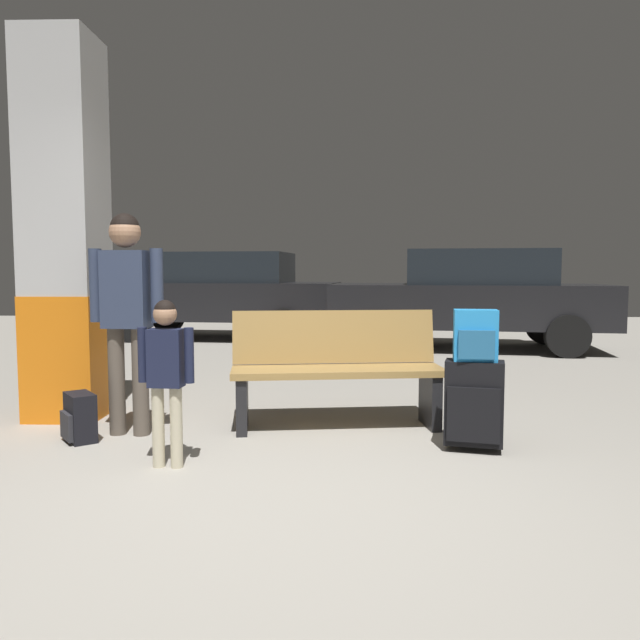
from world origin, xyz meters
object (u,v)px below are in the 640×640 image
(parked_car_far, at_px, (223,293))
(child, at_px, (166,365))
(parked_car_near, at_px, (470,296))
(backpack_dark_floor, at_px, (79,418))
(structural_pillar, at_px, (65,231))
(suitcase, at_px, (474,403))
(bench, at_px, (336,369))
(backpack_bright, at_px, (475,336))
(adult, at_px, (127,299))

(parked_car_far, bearing_deg, child, -82.15)
(parked_car_near, bearing_deg, backpack_dark_floor, -126.05)
(structural_pillar, relative_size, suitcase, 5.06)
(structural_pillar, xyz_separation_m, suitcase, (3.11, -0.88, -1.20))
(suitcase, bearing_deg, structural_pillar, 164.20)
(bench, relative_size, child, 1.61)
(bench, bearing_deg, backpack_bright, -34.56)
(adult, height_order, backpack_dark_floor, adult)
(backpack_dark_floor, xyz_separation_m, parked_car_near, (3.84, 5.27, 0.64))
(structural_pillar, xyz_separation_m, child, (1.16, -1.28, -0.88))
(bench, bearing_deg, adult, -168.77)
(adult, height_order, parked_car_far, adult)
(suitcase, xyz_separation_m, parked_car_near, (1.11, 5.42, 0.48))
(backpack_bright, height_order, adult, adult)
(bench, distance_m, backpack_dark_floor, 1.89)
(parked_car_near, bearing_deg, parked_car_far, 161.75)
(bench, relative_size, adult, 1.03)
(bench, bearing_deg, parked_car_near, 67.04)
(backpack_dark_floor, xyz_separation_m, parked_car_far, (-0.21, 6.61, 0.64))
(structural_pillar, bearing_deg, backpack_bright, -15.81)
(structural_pillar, bearing_deg, child, -47.85)
(adult, bearing_deg, backpack_dark_floor, -148.25)
(bench, distance_m, parked_car_near, 5.22)
(structural_pillar, xyz_separation_m, parked_car_near, (4.22, 4.54, -0.71))
(backpack_bright, xyz_separation_m, backpack_dark_floor, (-2.73, 0.15, -0.60))
(structural_pillar, distance_m, backpack_bright, 3.32)
(structural_pillar, relative_size, child, 2.98)
(parked_car_far, bearing_deg, backpack_bright, -66.52)
(parked_car_far, height_order, parked_car_near, same)
(suitcase, distance_m, parked_car_near, 5.56)
(suitcase, relative_size, child, 0.59)
(bench, distance_m, backpack_bright, 1.16)
(adult, bearing_deg, structural_pillar, 140.91)
(backpack_dark_floor, bearing_deg, parked_car_far, 91.80)
(child, distance_m, parked_car_near, 6.58)
(bench, xyz_separation_m, suitcase, (0.92, -0.63, -0.12))
(backpack_bright, height_order, parked_car_far, parked_car_far)
(backpack_bright, distance_m, child, 1.99)
(backpack_bright, height_order, parked_car_near, parked_car_near)
(suitcase, xyz_separation_m, backpack_bright, (0.00, -0.00, 0.45))
(child, relative_size, parked_car_near, 0.24)
(parked_car_near, bearing_deg, structural_pillar, -132.89)
(bench, height_order, suitcase, bench)
(bench, xyz_separation_m, adult, (-1.52, -0.30, 0.55))
(suitcase, xyz_separation_m, parked_car_far, (-2.93, 6.76, 0.48))
(structural_pillar, height_order, adult, structural_pillar)
(suitcase, distance_m, parked_car_far, 7.38)
(suitcase, bearing_deg, backpack_bright, -41.72)
(backpack_bright, bearing_deg, parked_car_far, 113.48)
(bench, distance_m, child, 1.47)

